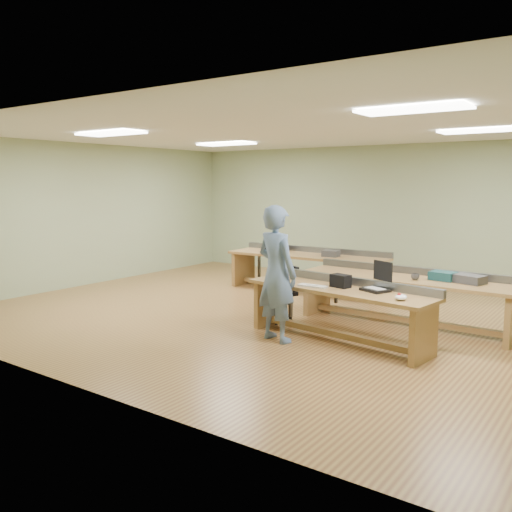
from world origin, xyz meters
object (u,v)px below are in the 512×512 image
(workbench_mid, at_px, (406,289))
(mug, at_px, (415,277))
(laptop_base, at_px, (375,290))
(drinks_can, at_px, (390,271))
(workbench_back, at_px, (307,263))
(workbench_front, at_px, (340,302))
(task_chair, at_px, (282,301))
(parts_bin_grey, at_px, (468,279))
(person, at_px, (277,274))
(parts_bin_teal, at_px, (443,276))
(camera_bag, at_px, (341,281))

(workbench_mid, relative_size, mug, 27.23)
(workbench_mid, bearing_deg, laptop_base, -87.12)
(drinks_can, bearing_deg, workbench_back, 148.50)
(workbench_front, relative_size, mug, 23.22)
(task_chair, bearing_deg, mug, 44.39)
(parts_bin_grey, bearing_deg, workbench_back, 158.16)
(workbench_mid, height_order, parts_bin_grey, parts_bin_grey)
(person, bearing_deg, workbench_back, -52.20)
(person, distance_m, parts_bin_grey, 2.79)
(workbench_front, xyz_separation_m, task_chair, (-1.23, 0.45, -0.23))
(person, xyz_separation_m, task_chair, (-0.51, 0.94, -0.62))
(parts_bin_teal, bearing_deg, laptop_base, -109.58)
(parts_bin_teal, relative_size, parts_bin_grey, 0.81)
(camera_bag, height_order, parts_bin_teal, camera_bag)
(workbench_back, bearing_deg, camera_bag, -54.59)
(mug, bearing_deg, task_chair, -158.77)
(workbench_back, relative_size, person, 1.76)
(task_chair, relative_size, parts_bin_teal, 2.46)
(parts_bin_teal, bearing_deg, person, -131.96)
(workbench_back, xyz_separation_m, task_chair, (0.89, -2.31, -0.24))
(workbench_back, height_order, camera_bag, camera_bag)
(drinks_can, bearing_deg, mug, -22.08)
(workbench_back, relative_size, laptop_base, 9.95)
(task_chair, distance_m, parts_bin_teal, 2.45)
(parts_bin_grey, bearing_deg, task_chair, -160.15)
(mug, height_order, drinks_can, drinks_can)
(person, xyz_separation_m, parts_bin_teal, (1.70, 1.89, -0.13))
(workbench_mid, xyz_separation_m, task_chair, (-1.68, -0.88, -0.24))
(laptop_base, bearing_deg, task_chair, -170.54)
(laptop_base, height_order, camera_bag, camera_bag)
(workbench_back, distance_m, camera_bag, 3.47)
(mug, bearing_deg, workbench_mid, 140.03)
(person, bearing_deg, parts_bin_grey, -123.24)
(camera_bag, distance_m, parts_bin_teal, 1.69)
(parts_bin_grey, bearing_deg, mug, -163.89)
(workbench_mid, distance_m, drinks_can, 0.38)
(laptop_base, distance_m, drinks_can, 1.37)
(laptop_base, relative_size, drinks_can, 2.56)
(workbench_mid, bearing_deg, parts_bin_teal, 8.53)
(mug, bearing_deg, laptop_base, -97.19)
(workbench_mid, distance_m, mug, 0.34)
(camera_bag, bearing_deg, parts_bin_grey, 59.06)
(parts_bin_grey, height_order, drinks_can, drinks_can)
(person, distance_m, parts_bin_teal, 2.55)
(workbench_front, distance_m, workbench_back, 3.49)
(workbench_mid, relative_size, parts_bin_grey, 7.45)
(workbench_back, xyz_separation_m, parts_bin_teal, (3.10, -1.37, 0.25))
(parts_bin_grey, bearing_deg, laptop_base, -122.36)
(parts_bin_teal, xyz_separation_m, drinks_can, (-0.81, -0.03, 0.00))
(laptop_base, relative_size, task_chair, 0.38)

